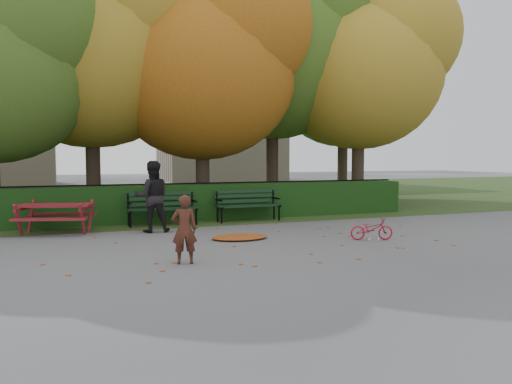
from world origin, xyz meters
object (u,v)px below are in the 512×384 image
object	(u,v)px
tree_d	(285,40)
child	(184,229)
tree_e	(371,63)
picnic_table	(56,211)
tree_b	(103,38)
tree_c	(214,60)
bench_left	(162,206)
adult	(152,197)
tree_g	(353,76)
bicycle	(372,229)
bench_right	(247,203)

from	to	relation	value
tree_d	child	size ratio (longest dim) A/B	8.23
tree_e	picnic_table	distance (m)	11.64
tree_b	tree_e	distance (m)	9.03
picnic_table	tree_c	bearing A→B (deg)	46.70
tree_b	picnic_table	world-z (taller)	tree_b
bench_left	adult	size ratio (longest dim) A/B	1.06
tree_d	bench_left	world-z (taller)	tree_d
tree_c	tree_g	size ratio (longest dim) A/B	0.94
tree_c	tree_g	xyz separation A→B (m)	(7.50, 3.80, 0.55)
tree_c	adult	size ratio (longest dim) A/B	4.69
bench_left	bicycle	size ratio (longest dim) A/B	1.97
tree_b	tree_d	distance (m)	6.37
tree_b	tree_e	size ratio (longest dim) A/B	1.08
tree_c	bench_left	xyz separation A→B (m)	(-2.13, -2.26, -4.30)
bench_right	child	xyz separation A→B (m)	(-2.96, -4.89, 0.06)
tree_d	tree_g	bearing A→B (deg)	29.61
tree_b	tree_d	size ratio (longest dim) A/B	0.92
tree_g	bench_left	size ratio (longest dim) A/B	4.75
tree_d	bench_left	size ratio (longest dim) A/B	5.32
tree_d	child	bearing A→B (deg)	-124.29
tree_b	bench_right	bearing A→B (deg)	-40.67
tree_c	tree_d	world-z (taller)	tree_d
tree_b	bench_left	distance (m)	5.87
tree_c	child	distance (m)	8.74
tree_b	tree_d	world-z (taller)	tree_d
bench_right	tree_e	bearing A→B (deg)	20.87
tree_b	adult	distance (m)	6.20
tree_c	child	xyz separation A→B (m)	(-2.69, -7.15, -4.24)
bench_left	child	size ratio (longest dim) A/B	1.55
adult	tree_c	bearing A→B (deg)	-121.30
bench_right	bicycle	size ratio (longest dim) A/B	1.97
tree_e	tree_g	world-z (taller)	tree_g
tree_g	bicycle	xyz separation A→B (m)	(-5.87, -10.06, -5.13)
tree_e	bench_right	bearing A→B (deg)	-159.13
bench_left	adult	distance (m)	1.24
tree_e	adult	bearing A→B (deg)	-158.94
tree_g	adult	world-z (taller)	tree_g
child	bicycle	size ratio (longest dim) A/B	1.27
tree_g	child	world-z (taller)	tree_g
tree_c	bicycle	world-z (taller)	tree_c
tree_d	adult	size ratio (longest dim) A/B	5.62
tree_g	bench_right	world-z (taller)	tree_g
child	adult	size ratio (longest dim) A/B	0.68
bench_left	tree_c	bearing A→B (deg)	46.64
bench_right	bicycle	xyz separation A→B (m)	(1.37, -4.00, -0.28)
tree_g	child	size ratio (longest dim) A/B	7.35
child	adult	xyz separation A→B (m)	(0.12, 3.78, 0.27)
picnic_table	bicycle	size ratio (longest dim) A/B	2.11
tree_d	child	xyz separation A→B (m)	(-5.74, -8.42, -5.40)
tree_b	bench_left	bearing A→B (deg)	-69.42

